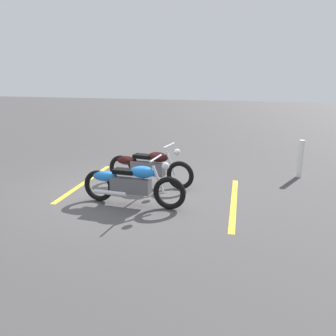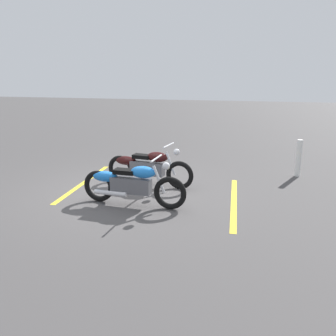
% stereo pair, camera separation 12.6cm
% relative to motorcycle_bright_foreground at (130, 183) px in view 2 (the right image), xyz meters
% --- Properties ---
extents(ground_plane, '(60.00, 60.00, 0.00)m').
position_rel_motorcycle_bright_foreground_xyz_m(ground_plane, '(-0.51, 0.69, -0.46)').
color(ground_plane, '#474444').
extents(motorcycle_bright_foreground, '(2.23, 0.62, 1.04)m').
position_rel_motorcycle_bright_foreground_xyz_m(motorcycle_bright_foreground, '(0.00, 0.00, 0.00)').
color(motorcycle_bright_foreground, black).
rests_on(motorcycle_bright_foreground, ground).
extents(motorcycle_dark_foreground, '(2.23, 0.62, 1.04)m').
position_rel_motorcycle_bright_foreground_xyz_m(motorcycle_dark_foreground, '(-0.10, 1.38, 0.00)').
color(motorcycle_dark_foreground, black).
rests_on(motorcycle_dark_foreground, ground).
extents(bollard_post, '(0.14, 0.14, 0.97)m').
position_rel_motorcycle_bright_foreground_xyz_m(bollard_post, '(3.48, 3.14, 0.02)').
color(bollard_post, white).
rests_on(bollard_post, ground).
extents(parking_stripe_near, '(0.36, 3.20, 0.01)m').
position_rel_motorcycle_bright_foreground_xyz_m(parking_stripe_near, '(-1.68, 1.16, -0.46)').
color(parking_stripe_near, yellow).
rests_on(parking_stripe_near, ground).
extents(parking_stripe_mid, '(0.36, 3.20, 0.01)m').
position_rel_motorcycle_bright_foreground_xyz_m(parking_stripe_mid, '(2.04, 0.73, -0.46)').
color(parking_stripe_mid, yellow).
rests_on(parking_stripe_mid, ground).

